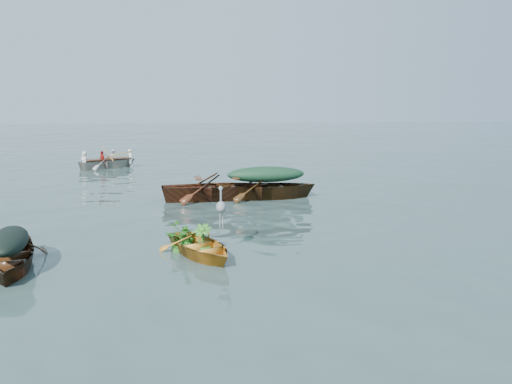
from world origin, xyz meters
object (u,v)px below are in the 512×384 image
Objects in this scene: dark_covered_boat at (12,269)px; rowed_boat at (108,168)px; yellow_dinghy at (200,255)px; green_tarp_boat at (266,198)px; open_wooden_boat at (217,200)px; heron at (221,213)px.

rowed_boat is at bearing 79.27° from dark_covered_boat.
yellow_dinghy is at bearing 165.09° from rowed_boat.
green_tarp_boat is 1.65m from open_wooden_boat.
heron reaches higher than yellow_dinghy.
yellow_dinghy is at bearing 170.50° from open_wooden_boat.
dark_covered_boat is (-3.61, -0.45, 0.00)m from yellow_dinghy.
dark_covered_boat is at bearing 159.87° from yellow_dinghy.
dark_covered_boat is 0.68× the size of open_wooden_boat.
yellow_dinghy is 3.06× the size of heron.
green_tarp_boat is (2.19, 6.15, 0.00)m from yellow_dinghy.
heron is at bearing 167.07° from rowed_boat.
green_tarp_boat is 5.11× the size of heron.
open_wooden_boat is at bearing 43.59° from dark_covered_boat.
yellow_dinghy is 0.71× the size of rowed_boat.
green_tarp_boat is at bearing -174.25° from rowed_boat.
open_wooden_boat is (4.15, 6.54, 0.00)m from dark_covered_boat.
yellow_dinghy is at bearing -6.89° from dark_covered_boat.
green_tarp_boat is (5.80, 6.60, 0.00)m from dark_covered_boat.
rowed_boat is (-0.88, 15.31, 0.00)m from dark_covered_boat.
rowed_boat is at bearing 25.39° from open_wooden_boat.
heron is (4.08, 0.75, 0.83)m from dark_covered_boat.
rowed_boat is (-5.03, 8.77, 0.00)m from open_wooden_boat.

